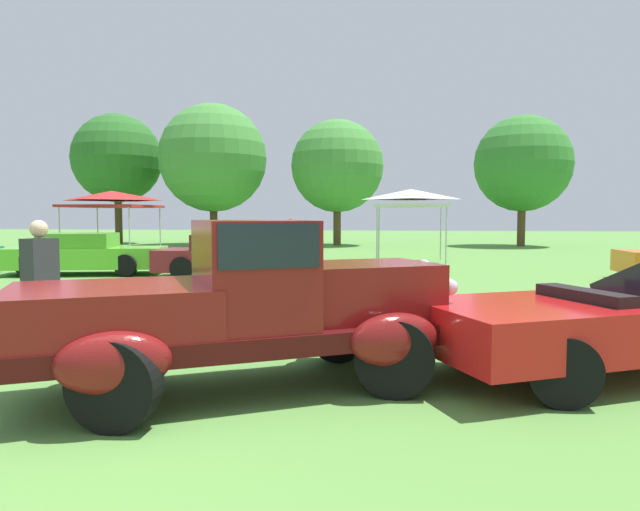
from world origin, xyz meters
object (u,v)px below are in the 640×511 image
at_px(neighbor_convertible, 623,320).
at_px(show_car_burgundy, 237,257).
at_px(feature_pickup_truck, 245,304).
at_px(spectator_by_row, 41,281).
at_px(show_car_lime, 84,254).
at_px(spectator_between_cars, 292,251).
at_px(canopy_tent_left_field, 112,198).
at_px(canopy_tent_center_field, 411,197).

distance_m(neighbor_convertible, show_car_burgundy, 11.04).
bearing_deg(feature_pickup_truck, spectator_by_row, 158.65).
xyz_separation_m(show_car_lime, show_car_burgundy, (4.74, -0.37, -0.00)).
bearing_deg(spectator_between_cars, canopy_tent_left_field, 136.40).
relative_size(canopy_tent_left_field, canopy_tent_center_field, 1.14).
distance_m(show_car_lime, spectator_between_cars, 7.30).
xyz_separation_m(spectator_between_cars, spectator_by_row, (-2.10, -6.27, 0.00)).
bearing_deg(feature_pickup_truck, canopy_tent_center_field, 82.65).
xyz_separation_m(show_car_burgundy, spectator_by_row, (-0.10, -8.66, 0.31)).
distance_m(spectator_by_row, canopy_tent_center_field, 15.62).
height_order(show_car_lime, spectator_between_cars, spectator_between_cars).
xyz_separation_m(show_car_lime, canopy_tent_left_field, (-2.01, 5.58, 1.82)).
xyz_separation_m(neighbor_convertible, spectator_by_row, (-6.98, -0.03, 0.33)).
relative_size(neighbor_convertible, spectator_between_cars, 2.83).
bearing_deg(spectator_by_row, show_car_burgundy, 89.36).
distance_m(neighbor_convertible, spectator_by_row, 6.99).
height_order(canopy_tent_left_field, canopy_tent_center_field, same).
distance_m(feature_pickup_truck, show_car_burgundy, 10.24).
bearing_deg(spectator_by_row, feature_pickup_truck, -21.35).
relative_size(spectator_between_cars, canopy_tent_left_field, 0.55).
relative_size(show_car_lime, show_car_burgundy, 1.06).
xyz_separation_m(feature_pickup_truck, canopy_tent_left_field, (-9.63, 15.78, 1.56)).
bearing_deg(spectator_between_cars, spectator_by_row, -108.53).
height_order(spectator_between_cars, canopy_tent_center_field, canopy_tent_center_field).
height_order(neighbor_convertible, spectator_between_cars, spectator_between_cars).
bearing_deg(canopy_tent_left_field, spectator_between_cars, -43.60).
bearing_deg(feature_pickup_truck, show_car_lime, 126.77).
bearing_deg(canopy_tent_center_field, spectator_by_row, -108.83).
bearing_deg(show_car_lime, spectator_by_row, -62.78).
bearing_deg(spectator_by_row, neighbor_convertible, 0.21).
bearing_deg(neighbor_convertible, show_car_burgundy, 128.55).
xyz_separation_m(feature_pickup_truck, canopy_tent_center_field, (2.05, 15.87, 1.56)).
distance_m(neighbor_convertible, show_car_lime, 14.71).
height_order(show_car_lime, show_car_burgundy, same).
bearing_deg(canopy_tent_left_field, spectator_by_row, -65.51).
bearing_deg(spectator_between_cars, show_car_lime, 157.76).
xyz_separation_m(feature_pickup_truck, spectator_between_cars, (-0.87, 7.43, 0.05)).
xyz_separation_m(neighbor_convertible, show_car_lime, (-11.63, 9.01, 0.02)).
bearing_deg(show_car_lime, canopy_tent_left_field, 109.81).
bearing_deg(canopy_tent_left_field, show_car_burgundy, -41.40).
distance_m(show_car_burgundy, spectator_between_cars, 3.13).
height_order(feature_pickup_truck, canopy_tent_center_field, canopy_tent_center_field).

